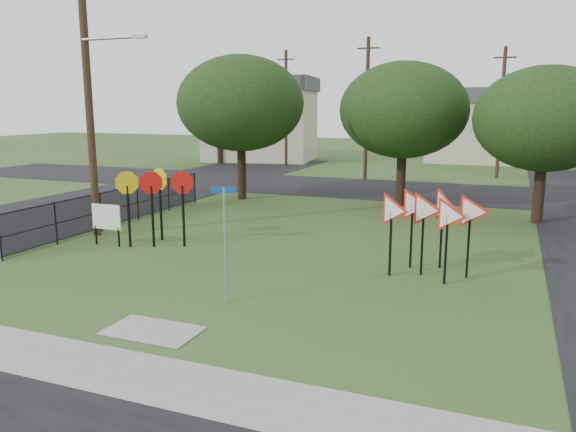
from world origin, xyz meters
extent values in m
plane|color=#2B491B|center=(0.00, 0.00, 0.00)|extent=(140.00, 140.00, 0.00)
cube|color=gray|center=(0.00, -4.20, 0.01)|extent=(30.00, 1.60, 0.02)
cube|color=#2B491B|center=(0.00, -5.40, 0.01)|extent=(30.00, 0.80, 0.02)
cube|color=black|center=(-12.00, 10.00, 0.01)|extent=(8.00, 50.00, 0.02)
cube|color=black|center=(0.00, 20.00, 0.01)|extent=(60.00, 8.00, 0.02)
cube|color=gray|center=(0.00, -2.40, 0.01)|extent=(2.00, 1.20, 0.02)
cylinder|color=#989CA1|center=(0.60, -0.18, 1.43)|extent=(0.06, 0.06, 2.86)
cube|color=#0D4196|center=(0.60, -0.18, 2.78)|extent=(0.56, 0.24, 0.15)
cube|color=black|center=(-4.29, 3.78, 1.05)|extent=(0.06, 0.06, 2.11)
cube|color=black|center=(-3.34, 4.20, 1.05)|extent=(0.06, 0.06, 2.11)
cube|color=black|center=(-5.03, 3.47, 1.05)|extent=(0.06, 0.06, 2.11)
cube|color=black|center=(-4.61, 4.73, 1.05)|extent=(0.06, 0.06, 2.11)
cube|color=black|center=(3.88, 3.48, 0.92)|extent=(0.06, 0.06, 1.84)
cube|color=black|center=(4.70, 3.89, 0.92)|extent=(0.06, 0.06, 1.84)
cube|color=black|center=(5.41, 3.28, 0.92)|extent=(0.06, 0.06, 1.84)
cube|color=black|center=(4.29, 4.50, 0.92)|extent=(0.06, 0.06, 1.84)
cube|color=black|center=(5.10, 4.81, 0.92)|extent=(0.06, 0.06, 1.84)
cube|color=black|center=(5.92, 4.09, 0.92)|extent=(0.06, 0.06, 1.84)
cube|color=black|center=(-6.35, 3.33, 0.34)|extent=(0.05, 0.05, 0.67)
cube|color=black|center=(-5.39, 3.33, 0.34)|extent=(0.05, 0.05, 0.67)
cube|color=white|center=(-5.87, 3.33, 1.01)|extent=(1.16, 0.04, 0.87)
cylinder|color=#3C2B1C|center=(-7.30, 4.50, 5.00)|extent=(0.28, 0.28, 10.00)
cylinder|color=#989CA1|center=(-6.10, 4.40, 7.00)|extent=(2.40, 0.10, 0.10)
cube|color=#989CA1|center=(-4.90, 4.40, 7.00)|extent=(0.50, 0.18, 0.12)
cylinder|color=#3C2B1C|center=(-2.00, 24.00, 4.50)|extent=(0.24, 0.24, 9.00)
cube|color=#3C2B1C|center=(-2.00, 24.00, 8.30)|extent=(1.40, 0.10, 0.10)
cylinder|color=#3C2B1C|center=(6.00, 28.00, 4.25)|extent=(0.24, 0.24, 8.50)
cube|color=#3C2B1C|center=(6.00, 28.00, 7.80)|extent=(1.40, 0.10, 0.10)
cylinder|color=#3C2B1C|center=(-10.00, 30.00, 4.50)|extent=(0.24, 0.24, 9.00)
cube|color=#3C2B1C|center=(-10.00, 30.00, 8.30)|extent=(1.40, 0.10, 0.10)
cylinder|color=black|center=(-7.60, 0.50, 0.75)|extent=(0.05, 0.05, 1.50)
cylinder|color=black|center=(-7.60, 2.80, 0.75)|extent=(0.05, 0.05, 1.50)
cylinder|color=black|center=(-7.60, 5.10, 0.75)|extent=(0.05, 0.05, 1.50)
cylinder|color=black|center=(-7.60, 7.40, 0.75)|extent=(0.05, 0.05, 1.50)
cylinder|color=black|center=(-7.60, 9.70, 0.75)|extent=(0.05, 0.05, 1.50)
cylinder|color=black|center=(-7.60, 12.00, 0.75)|extent=(0.05, 0.05, 1.50)
cube|color=black|center=(-7.60, 6.25, 1.46)|extent=(0.03, 11.50, 0.03)
cube|color=black|center=(-7.60, 6.25, 0.75)|extent=(0.03, 11.50, 0.03)
cube|color=black|center=(-7.60, 6.25, 0.75)|extent=(0.01, 11.50, 1.50)
cube|color=beige|center=(-14.00, 34.00, 3.00)|extent=(10.08, 8.46, 6.00)
cube|color=#424247|center=(-14.00, 34.00, 6.60)|extent=(10.58, 8.88, 1.20)
cube|color=beige|center=(4.00, 40.00, 2.50)|extent=(8.00, 8.00, 5.00)
cube|color=#424247|center=(4.00, 40.00, 5.60)|extent=(8.40, 8.40, 1.20)
cylinder|color=black|center=(-6.00, 14.00, 1.31)|extent=(0.44, 0.44, 2.62)
ellipsoid|color=black|center=(-6.00, 14.00, 4.87)|extent=(6.40, 6.40, 4.80)
cylinder|color=black|center=(2.00, 15.00, 1.22)|extent=(0.44, 0.44, 2.45)
ellipsoid|color=black|center=(2.00, 15.00, 4.55)|extent=(6.00, 6.00, 4.50)
cylinder|color=black|center=(8.00, 13.00, 1.14)|extent=(0.44, 0.44, 2.27)
ellipsoid|color=black|center=(8.00, 13.00, 4.23)|extent=(5.60, 5.60, 4.20)
cylinder|color=black|center=(-16.00, 30.00, 1.40)|extent=(0.44, 0.44, 2.80)
ellipsoid|color=black|center=(-16.00, 30.00, 5.18)|extent=(6.80, 6.80, 5.10)
camera|label=1|loc=(6.88, -11.81, 4.73)|focal=35.00mm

